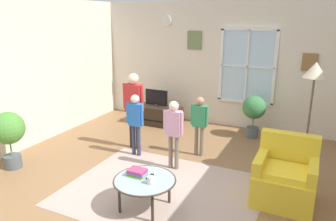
{
  "coord_description": "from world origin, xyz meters",
  "views": [
    {
      "loc": [
        1.91,
        -3.61,
        2.38
      ],
      "look_at": [
        -0.13,
        0.66,
        0.99
      ],
      "focal_mm": 34.47,
      "sensor_mm": 36.0,
      "label": 1
    }
  ],
  "objects_px": {
    "cup": "(151,180)",
    "potted_plant_corner": "(8,132)",
    "armchair": "(285,178)",
    "tv_stand": "(157,115)",
    "floor_lamp": "(314,82)",
    "person_green_shirt": "(200,119)",
    "person_red_shirt": "(134,102)",
    "potted_plant_by_window": "(254,110)",
    "person_pink_shirt": "(174,127)",
    "television": "(156,98)",
    "person_blue_shirt": "(135,118)",
    "book_stack": "(137,172)",
    "remote_near_books": "(150,177)",
    "coffee_table": "(145,181)"
  },
  "relations": [
    {
      "from": "television",
      "to": "person_blue_shirt",
      "type": "bearing_deg",
      "value": -74.42
    },
    {
      "from": "coffee_table",
      "to": "floor_lamp",
      "type": "distance_m",
      "value": 2.69
    },
    {
      "from": "television",
      "to": "potted_plant_by_window",
      "type": "relative_size",
      "value": 0.61
    },
    {
      "from": "tv_stand",
      "to": "potted_plant_by_window",
      "type": "bearing_deg",
      "value": 2.58
    },
    {
      "from": "cup",
      "to": "potted_plant_corner",
      "type": "bearing_deg",
      "value": 177.08
    },
    {
      "from": "book_stack",
      "to": "potted_plant_by_window",
      "type": "relative_size",
      "value": 0.28
    },
    {
      "from": "book_stack",
      "to": "person_red_shirt",
      "type": "bearing_deg",
      "value": 122.23
    },
    {
      "from": "potted_plant_by_window",
      "to": "potted_plant_corner",
      "type": "xyz_separation_m",
      "value": [
        -3.24,
        -3.07,
        0.05
      ]
    },
    {
      "from": "person_green_shirt",
      "to": "armchair",
      "type": "bearing_deg",
      "value": -29.85
    },
    {
      "from": "person_blue_shirt",
      "to": "cup",
      "type": "bearing_deg",
      "value": -53.21
    },
    {
      "from": "cup",
      "to": "person_pink_shirt",
      "type": "height_order",
      "value": "person_pink_shirt"
    },
    {
      "from": "person_red_shirt",
      "to": "potted_plant_by_window",
      "type": "bearing_deg",
      "value": 38.93
    },
    {
      "from": "floor_lamp",
      "to": "armchair",
      "type": "bearing_deg",
      "value": -104.2
    },
    {
      "from": "armchair",
      "to": "person_blue_shirt",
      "type": "relative_size",
      "value": 0.79
    },
    {
      "from": "person_pink_shirt",
      "to": "potted_plant_corner",
      "type": "height_order",
      "value": "person_pink_shirt"
    },
    {
      "from": "television",
      "to": "person_blue_shirt",
      "type": "distance_m",
      "value": 1.74
    },
    {
      "from": "cup",
      "to": "potted_plant_corner",
      "type": "relative_size",
      "value": 0.1
    },
    {
      "from": "cup",
      "to": "person_red_shirt",
      "type": "relative_size",
      "value": 0.07
    },
    {
      "from": "tv_stand",
      "to": "cup",
      "type": "relative_size",
      "value": 11.98
    },
    {
      "from": "tv_stand",
      "to": "book_stack",
      "type": "relative_size",
      "value": 4.74
    },
    {
      "from": "cup",
      "to": "floor_lamp",
      "type": "distance_m",
      "value": 2.63
    },
    {
      "from": "armchair",
      "to": "potted_plant_by_window",
      "type": "relative_size",
      "value": 1.01
    },
    {
      "from": "television",
      "to": "potted_plant_by_window",
      "type": "distance_m",
      "value": 2.15
    },
    {
      "from": "armchair",
      "to": "person_blue_shirt",
      "type": "bearing_deg",
      "value": 170.78
    },
    {
      "from": "coffee_table",
      "to": "person_red_shirt",
      "type": "bearing_deg",
      "value": 124.78
    },
    {
      "from": "cup",
      "to": "person_green_shirt",
      "type": "bearing_deg",
      "value": 91.98
    },
    {
      "from": "person_blue_shirt",
      "to": "person_pink_shirt",
      "type": "distance_m",
      "value": 0.84
    },
    {
      "from": "armchair",
      "to": "person_pink_shirt",
      "type": "height_order",
      "value": "person_pink_shirt"
    },
    {
      "from": "tv_stand",
      "to": "person_pink_shirt",
      "type": "distance_m",
      "value": 2.32
    },
    {
      "from": "person_red_shirt",
      "to": "person_green_shirt",
      "type": "bearing_deg",
      "value": 9.46
    },
    {
      "from": "television",
      "to": "person_pink_shirt",
      "type": "distance_m",
      "value": 2.27
    },
    {
      "from": "tv_stand",
      "to": "floor_lamp",
      "type": "distance_m",
      "value": 3.68
    },
    {
      "from": "book_stack",
      "to": "potted_plant_by_window",
      "type": "bearing_deg",
      "value": 74.42
    },
    {
      "from": "person_pink_shirt",
      "to": "person_red_shirt",
      "type": "bearing_deg",
      "value": 155.17
    },
    {
      "from": "remote_near_books",
      "to": "person_pink_shirt",
      "type": "distance_m",
      "value": 1.15
    },
    {
      "from": "book_stack",
      "to": "person_pink_shirt",
      "type": "distance_m",
      "value": 1.15
    },
    {
      "from": "book_stack",
      "to": "armchair",
      "type": "bearing_deg",
      "value": 27.9
    },
    {
      "from": "person_red_shirt",
      "to": "tv_stand",
      "type": "bearing_deg",
      "value": 101.25
    },
    {
      "from": "potted_plant_by_window",
      "to": "person_blue_shirt",
      "type": "bearing_deg",
      "value": -133.4
    },
    {
      "from": "person_green_shirt",
      "to": "floor_lamp",
      "type": "relative_size",
      "value": 0.6
    },
    {
      "from": "armchair",
      "to": "floor_lamp",
      "type": "height_order",
      "value": "floor_lamp"
    },
    {
      "from": "armchair",
      "to": "person_green_shirt",
      "type": "distance_m",
      "value": 1.79
    },
    {
      "from": "cup",
      "to": "person_red_shirt",
      "type": "distance_m",
      "value": 2.15
    },
    {
      "from": "armchair",
      "to": "person_blue_shirt",
      "type": "distance_m",
      "value": 2.59
    },
    {
      "from": "television",
      "to": "person_green_shirt",
      "type": "bearing_deg",
      "value": -39.43
    },
    {
      "from": "tv_stand",
      "to": "potted_plant_corner",
      "type": "relative_size",
      "value": 1.22
    },
    {
      "from": "armchair",
      "to": "coffee_table",
      "type": "height_order",
      "value": "armchair"
    },
    {
      "from": "armchair",
      "to": "potted_plant_corner",
      "type": "height_order",
      "value": "potted_plant_corner"
    },
    {
      "from": "armchair",
      "to": "remote_near_books",
      "type": "bearing_deg",
      "value": -150.22
    },
    {
      "from": "book_stack",
      "to": "remote_near_books",
      "type": "relative_size",
      "value": 1.72
    }
  ]
}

